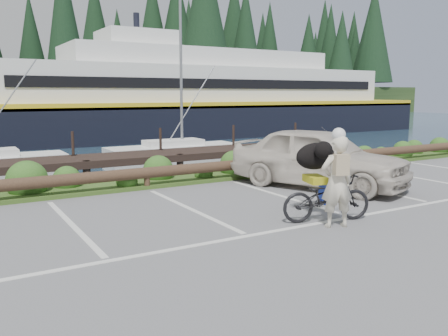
{
  "coord_description": "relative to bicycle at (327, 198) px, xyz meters",
  "views": [
    {
      "loc": [
        -4.62,
        -7.35,
        2.56
      ],
      "look_at": [
        0.12,
        0.69,
        1.1
      ],
      "focal_mm": 38.0,
      "sensor_mm": 36.0,
      "label": 1
    }
  ],
  "objects": [
    {
      "name": "ground",
      "position": [
        -1.93,
        0.34,
        -0.49
      ],
      "size": [
        72.0,
        72.0,
        0.0
      ],
      "primitive_type": "plane",
      "color": "#5F5F62"
    },
    {
      "name": "vegetation_strip",
      "position": [
        -1.93,
        5.64,
        -0.44
      ],
      "size": [
        34.0,
        1.6,
        0.1
      ],
      "primitive_type": "cube",
      "color": "#3D5B21",
      "rests_on": "ground"
    },
    {
      "name": "log_rail",
      "position": [
        -1.93,
        4.94,
        -0.49
      ],
      "size": [
        32.0,
        0.3,
        0.6
      ],
      "primitive_type": null,
      "color": "#443021",
      "rests_on": "ground"
    },
    {
      "name": "bicycle",
      "position": [
        0.0,
        0.0,
        0.0
      ],
      "size": [
        1.97,
        1.18,
        0.98
      ],
      "primitive_type": "imported",
      "rotation": [
        0.0,
        0.0,
        1.26
      ],
      "color": "black",
      "rests_on": "ground"
    },
    {
      "name": "cyclist",
      "position": [
        -0.13,
        -0.41,
        0.4
      ],
      "size": [
        0.75,
        0.6,
        1.78
      ],
      "primitive_type": "imported",
      "rotation": [
        0.0,
        0.0,
        2.83
      ],
      "color": "beige",
      "rests_on": "ground"
    },
    {
      "name": "dog",
      "position": [
        0.18,
        0.57,
        0.77
      ],
      "size": [
        0.76,
        1.08,
        0.57
      ],
      "primitive_type": "ellipsoid",
      "rotation": [
        0.0,
        0.0,
        1.26
      ],
      "color": "black",
      "rests_on": "bicycle"
    },
    {
      "name": "parked_car",
      "position": [
        2.27,
        2.8,
        0.35
      ],
      "size": [
        3.77,
        5.29,
        1.67
      ],
      "primitive_type": "imported",
      "rotation": [
        0.0,
        0.0,
        0.41
      ],
      "color": "beige",
      "rests_on": "ground"
    }
  ]
}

